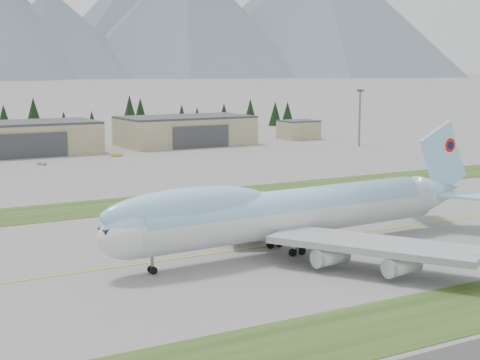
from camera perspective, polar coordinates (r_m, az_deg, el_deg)
ground at (r=125.87m, az=7.11°, el=-4.40°), size 7000.00×7000.00×0.00m
grass_strip_far at (r=163.25m, az=-2.45°, el=-1.34°), size 400.00×18.00×0.08m
taxiway_line_main at (r=125.87m, az=7.11°, el=-4.40°), size 400.00×0.40×0.02m
boeing_747_freighter at (r=114.35m, az=3.90°, el=-2.45°), size 72.28×62.58×19.11m
hangar_center at (r=255.52m, az=-16.49°, el=3.15°), size 48.00×26.60×10.80m
hangar_right at (r=275.69m, az=-4.27°, el=3.86°), size 48.00×26.60×10.80m
control_shed at (r=299.30m, az=4.56°, el=3.92°), size 14.00×12.00×7.60m
service_vehicle_a at (r=225.09m, az=-15.12°, el=1.13°), size 2.74×3.46×1.10m
service_vehicle_b at (r=242.11m, az=-9.51°, el=1.82°), size 4.09×1.73×1.32m
service_vehicle_c at (r=274.56m, az=-0.11°, el=2.73°), size 2.57×4.86×1.34m
conifer_belt at (r=318.56m, az=-16.72°, el=4.43°), size 268.30×16.22×16.86m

